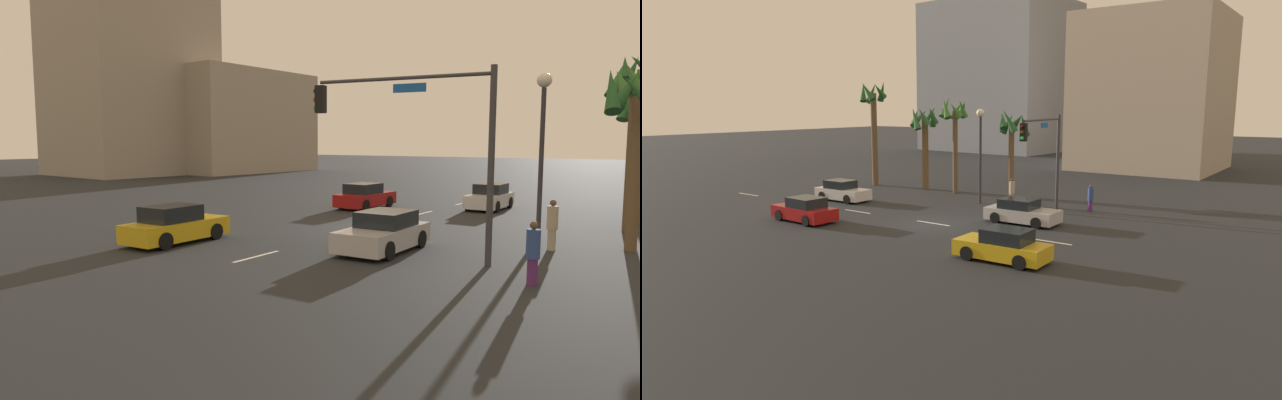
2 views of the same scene
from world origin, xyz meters
TOP-DOWN VIEW (x-y plane):
  - ground_plane at (0.00, 0.00)m, footprint 220.00×220.00m
  - lane_stripe_0 at (-18.00, 0.00)m, footprint 2.47×0.14m
  - lane_stripe_1 at (-12.13, 0.00)m, footprint 2.20×0.14m
  - lane_stripe_2 at (-6.25, 0.00)m, footprint 2.26×0.14m
  - lane_stripe_3 at (-0.11, 0.00)m, footprint 2.36×0.14m
  - lane_stripe_4 at (7.34, 0.00)m, footprint 2.27×0.14m
  - car_0 at (7.14, -4.27)m, footprint 4.21×1.90m
  - car_1 at (4.01, 3.03)m, footprint 4.24×2.01m
  - car_2 at (-6.60, -3.85)m, footprint 4.25×2.02m
  - car_3 at (-10.14, 2.32)m, footprint 4.10×1.84m
  - traffic_signal at (4.63, 4.75)m, footprint 1.02×6.17m
  - streetlamp at (-1.47, 6.99)m, footprint 0.56×0.56m
  - pedestrian_0 at (5.92, 8.56)m, footprint 0.52×0.52m
  - pedestrian_1 at (0.54, 7.92)m, footprint 0.51×0.51m
  - palm_tree_0 at (-13.66, 9.25)m, footprint 2.31×2.46m
  - palm_tree_1 at (-5.59, 9.65)m, footprint 2.24×2.42m
  - palm_tree_2 at (-8.73, 9.90)m, footprint 2.37×2.58m
  - palm_tree_3 at (-0.85, 10.23)m, footprint 2.55×2.44m
  - building_0 at (1.69, 35.43)m, footprint 13.87×14.70m
  - building_1 at (-25.10, 48.44)m, footprint 20.81×17.20m

SIDE VIEW (x-z plane):
  - ground_plane at x=0.00m, z-range 0.00..0.00m
  - lane_stripe_0 at x=-18.00m, z-range 0.00..0.01m
  - lane_stripe_1 at x=-12.13m, z-range 0.00..0.01m
  - lane_stripe_2 at x=-6.25m, z-range 0.00..0.01m
  - lane_stripe_3 at x=-0.11m, z-range 0.00..0.01m
  - lane_stripe_4 at x=7.34m, z-range 0.00..0.01m
  - car_1 at x=4.01m, z-range -0.06..1.35m
  - car_2 at x=-6.60m, z-range -0.06..1.38m
  - car_0 at x=7.14m, z-range -0.06..1.39m
  - car_3 at x=-10.14m, z-range -0.06..1.39m
  - pedestrian_0 at x=5.92m, z-range 0.04..1.78m
  - pedestrian_1 at x=0.54m, z-range 0.04..1.85m
  - traffic_signal at x=4.63m, z-range 1.17..7.31m
  - streetlamp at x=-1.47m, z-range 1.27..7.75m
  - palm_tree_3 at x=-0.85m, z-range 1.50..8.02m
  - palm_tree_2 at x=-8.73m, z-range 1.54..8.26m
  - palm_tree_1 at x=-5.59m, z-range 1.89..9.36m
  - palm_tree_0 at x=-13.66m, z-range 1.74..10.48m
  - building_0 at x=1.69m, z-range 0.00..16.01m
  - building_1 at x=-25.10m, z-range 0.00..21.69m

